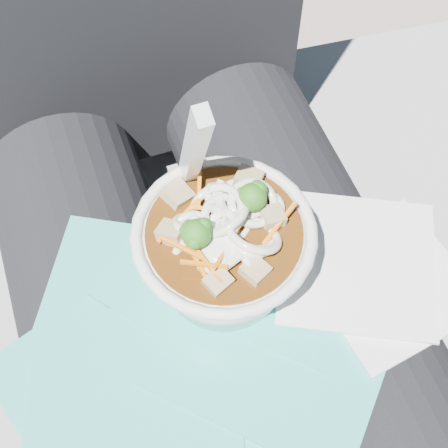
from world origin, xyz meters
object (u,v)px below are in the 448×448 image
object	(u,v)px
lap	(220,322)
udon_bowl	(224,247)
person_body	(187,226)
plastic_bag	(191,347)
stone_ledge	(186,305)

from	to	relation	value
lap	udon_bowl	size ratio (longest dim) A/B	2.51
person_body	udon_bowl	bearing A→B (deg)	-87.34
udon_bowl	plastic_bag	bearing A→B (deg)	-133.74
lap	plastic_bag	xyz separation A→B (m)	(-0.04, -0.04, 0.09)
stone_ledge	lap	distance (m)	0.33
stone_ledge	person_body	distance (m)	0.33
udon_bowl	person_body	bearing A→B (deg)	92.66
stone_ledge	plastic_bag	size ratio (longest dim) A/B	2.81
lap	udon_bowl	world-z (taller)	udon_bowl
person_body	udon_bowl	distance (m)	0.14
lap	plastic_bag	distance (m)	0.11
stone_ledge	plastic_bag	bearing A→B (deg)	-101.43
person_body	plastic_bag	world-z (taller)	person_body
stone_ledge	plastic_bag	distance (m)	0.43
lap	plastic_bag	world-z (taller)	plastic_bag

